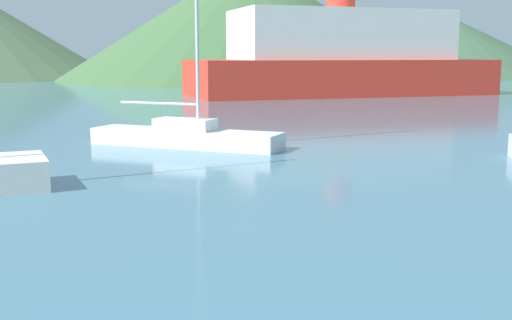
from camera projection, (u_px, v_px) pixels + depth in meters
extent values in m
cube|color=white|center=(185.00, 138.00, 22.33)|extent=(6.40, 5.27, 0.58)
cube|color=white|center=(185.00, 124.00, 22.25)|extent=(2.27, 2.05, 0.40)
cylinder|color=#BCBCC1|center=(197.00, 10.00, 21.43)|extent=(0.12, 0.12, 8.12)
cylinder|color=#BCBCC1|center=(159.00, 103.00, 22.52)|extent=(2.55, 1.93, 0.10)
cube|color=red|center=(339.00, 77.00, 51.33)|extent=(24.20, 10.39, 2.77)
cube|color=silver|center=(340.00, 35.00, 50.80)|extent=(17.01, 8.64, 3.83)
cylinder|color=red|center=(341.00, 0.00, 50.35)|extent=(2.27, 2.27, 1.60)
cone|color=#3D6038|center=(249.00, 20.00, 82.18)|extent=(48.79, 48.79, 15.18)
cone|color=#38563D|center=(441.00, 45.00, 94.83)|extent=(37.40, 37.40, 9.15)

